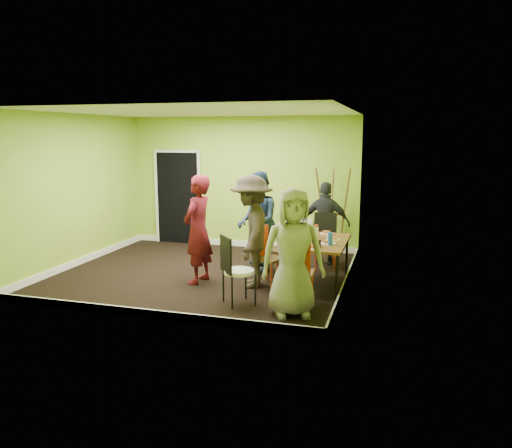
# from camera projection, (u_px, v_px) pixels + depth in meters

# --- Properties ---
(ground) EXTENTS (5.00, 5.00, 0.00)m
(ground) POSITION_uv_depth(u_px,v_px,m) (204.00, 273.00, 8.83)
(ground) COLOR black
(ground) RESTS_ON ground
(room_walls) EXTENTS (5.04, 4.54, 2.82)m
(room_walls) POSITION_uv_depth(u_px,v_px,m) (203.00, 218.00, 8.70)
(room_walls) COLOR #91B52E
(room_walls) RESTS_ON ground
(dining_table) EXTENTS (0.90, 1.50, 0.75)m
(dining_table) POSITION_uv_depth(u_px,v_px,m) (318.00, 244.00, 7.97)
(dining_table) COLOR black
(dining_table) RESTS_ON ground
(chair_left_far) EXTENTS (0.47, 0.47, 0.98)m
(chair_left_far) POSITION_uv_depth(u_px,v_px,m) (268.00, 244.00, 8.66)
(chair_left_far) COLOR red
(chair_left_far) RESTS_ON ground
(chair_left_near) EXTENTS (0.52, 0.52, 0.96)m
(chair_left_near) POSITION_uv_depth(u_px,v_px,m) (266.00, 252.00, 8.07)
(chair_left_near) COLOR red
(chair_left_near) RESTS_ON ground
(chair_back_end) EXTENTS (0.48, 0.54, 1.00)m
(chair_back_end) POSITION_uv_depth(u_px,v_px,m) (325.00, 229.00, 9.20)
(chair_back_end) COLOR red
(chair_back_end) RESTS_ON ground
(chair_front_end) EXTENTS (0.46, 0.46, 1.06)m
(chair_front_end) POSITION_uv_depth(u_px,v_px,m) (297.00, 267.00, 6.94)
(chair_front_end) COLOR red
(chair_front_end) RESTS_ON ground
(chair_bentwood) EXTENTS (0.56, 0.55, 1.02)m
(chair_bentwood) POSITION_uv_depth(u_px,v_px,m) (234.00, 267.00, 7.12)
(chair_bentwood) COLOR black
(chair_bentwood) RESTS_ON ground
(easel) EXTENTS (0.71, 0.67, 1.78)m
(easel) POSITION_uv_depth(u_px,v_px,m) (332.00, 212.00, 10.04)
(easel) COLOR brown
(easel) RESTS_ON ground
(plate_near_left) EXTENTS (0.25, 0.25, 0.01)m
(plate_near_left) POSITION_uv_depth(u_px,v_px,m) (308.00, 234.00, 8.47)
(plate_near_left) COLOR white
(plate_near_left) RESTS_ON dining_table
(plate_near_right) EXTENTS (0.24, 0.24, 0.01)m
(plate_near_right) POSITION_uv_depth(u_px,v_px,m) (299.00, 244.00, 7.71)
(plate_near_right) COLOR white
(plate_near_right) RESTS_ON dining_table
(plate_far_back) EXTENTS (0.21, 0.21, 0.01)m
(plate_far_back) POSITION_uv_depth(u_px,v_px,m) (326.00, 233.00, 8.52)
(plate_far_back) COLOR white
(plate_far_back) RESTS_ON dining_table
(plate_far_front) EXTENTS (0.25, 0.25, 0.01)m
(plate_far_front) POSITION_uv_depth(u_px,v_px,m) (311.00, 248.00, 7.41)
(plate_far_front) COLOR white
(plate_far_front) RESTS_ON dining_table
(plate_wall_back) EXTENTS (0.22, 0.22, 0.01)m
(plate_wall_back) POSITION_uv_depth(u_px,v_px,m) (333.00, 239.00, 8.02)
(plate_wall_back) COLOR white
(plate_wall_back) RESTS_ON dining_table
(plate_wall_front) EXTENTS (0.24, 0.24, 0.01)m
(plate_wall_front) POSITION_uv_depth(u_px,v_px,m) (328.00, 243.00, 7.75)
(plate_wall_front) COLOR white
(plate_wall_front) RESTS_ON dining_table
(thermos) EXTENTS (0.07, 0.07, 0.22)m
(thermos) POSITION_uv_depth(u_px,v_px,m) (316.00, 233.00, 7.98)
(thermos) COLOR white
(thermos) RESTS_ON dining_table
(blue_bottle) EXTENTS (0.07, 0.07, 0.19)m
(blue_bottle) POSITION_uv_depth(u_px,v_px,m) (330.00, 239.00, 7.63)
(blue_bottle) COLOR blue
(blue_bottle) RESTS_ON dining_table
(orange_bottle) EXTENTS (0.03, 0.03, 0.08)m
(orange_bottle) POSITION_uv_depth(u_px,v_px,m) (316.00, 236.00, 8.17)
(orange_bottle) COLOR red
(orange_bottle) RESTS_ON dining_table
(glass_mid) EXTENTS (0.06, 0.06, 0.08)m
(glass_mid) POSITION_uv_depth(u_px,v_px,m) (313.00, 236.00, 8.12)
(glass_mid) COLOR black
(glass_mid) RESTS_ON dining_table
(glass_back) EXTENTS (0.06, 0.06, 0.08)m
(glass_back) POSITION_uv_depth(u_px,v_px,m) (330.00, 234.00, 8.26)
(glass_back) COLOR black
(glass_back) RESTS_ON dining_table
(glass_front) EXTENTS (0.07, 0.07, 0.10)m
(glass_front) POSITION_uv_depth(u_px,v_px,m) (319.00, 244.00, 7.50)
(glass_front) COLOR black
(glass_front) RESTS_ON dining_table
(cup_a) EXTENTS (0.11, 0.11, 0.09)m
(cup_a) POSITION_uv_depth(u_px,v_px,m) (305.00, 241.00, 7.76)
(cup_a) COLOR white
(cup_a) RESTS_ON dining_table
(cup_b) EXTENTS (0.11, 0.11, 0.10)m
(cup_b) POSITION_uv_depth(u_px,v_px,m) (330.00, 238.00, 7.89)
(cup_b) COLOR white
(cup_b) RESTS_ON dining_table
(person_standing) EXTENTS (0.50, 0.70, 1.78)m
(person_standing) POSITION_uv_depth(u_px,v_px,m) (198.00, 229.00, 8.14)
(person_standing) COLOR #560E18
(person_standing) RESTS_ON ground
(person_left_far) EXTENTS (0.97, 1.07, 1.79)m
(person_left_far) POSITION_uv_depth(u_px,v_px,m) (257.00, 222.00, 8.83)
(person_left_far) COLOR #152234
(person_left_far) RESTS_ON ground
(person_left_near) EXTENTS (0.91, 1.29, 1.81)m
(person_left_near) POSITION_uv_depth(u_px,v_px,m) (251.00, 231.00, 7.94)
(person_left_near) COLOR #2F261F
(person_left_near) RESTS_ON ground
(person_back_end) EXTENTS (0.93, 0.42, 1.56)m
(person_back_end) POSITION_uv_depth(u_px,v_px,m) (326.00, 223.00, 9.34)
(person_back_end) COLOR black
(person_back_end) RESTS_ON ground
(person_front_end) EXTENTS (0.99, 0.83, 1.74)m
(person_front_end) POSITION_uv_depth(u_px,v_px,m) (293.00, 253.00, 6.65)
(person_front_end) COLOR gray
(person_front_end) RESTS_ON ground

